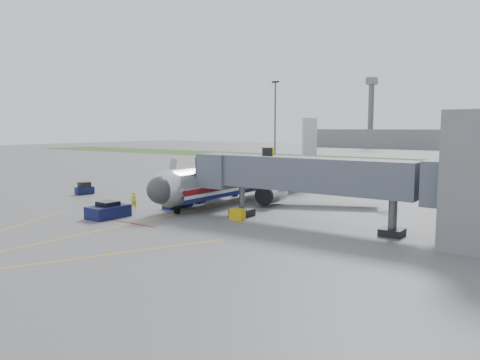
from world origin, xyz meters
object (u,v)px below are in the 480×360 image
Objects in this scene: belt_loader at (178,203)px; pushback_tug at (108,211)px; airliner at (251,177)px; baggage_tug at (84,189)px; ramp_worker at (134,201)px.

pushback_tug is at bearing -100.26° from belt_loader.
airliner is at bearing 76.55° from belt_loader.
airliner is 22.21m from baggage_tug.
airliner reaches higher than belt_loader.
ramp_worker is (14.01, -3.89, 0.21)m from baggage_tug.
ramp_worker is at bearing -112.10° from airliner.
baggage_tug is at bearing 151.08° from pushback_tug.
baggage_tug is 1.37× the size of ramp_worker.
ramp_worker is at bearing -132.10° from belt_loader.
pushback_tug is 17.92m from baggage_tug.
baggage_tug is 14.55m from ramp_worker.
pushback_tug is 0.93× the size of belt_loader.
baggage_tug is (-19.69, -10.08, -1.94)m from airliner.
pushback_tug is 2.15× the size of ramp_worker.
ramp_worker reaches higher than baggage_tug.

